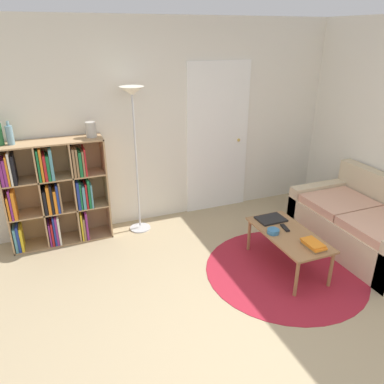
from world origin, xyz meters
name	(u,v)px	position (x,y,z in m)	size (l,w,h in m)	color
ground_plane	(284,347)	(0.00, 0.00, 0.00)	(14.00, 14.00, 0.00)	tan
wall_back	(176,124)	(0.03, 2.71, 1.29)	(7.50, 0.11, 2.60)	silver
rug	(285,270)	(0.64, 0.91, 0.00)	(1.73, 1.73, 0.01)	maroon
bookshelf	(55,193)	(-1.59, 2.51, 0.65)	(1.16, 0.34, 1.28)	tan
floor_lamp	(133,115)	(-0.60, 2.44, 1.52)	(0.29, 0.29, 1.84)	#B7B7BC
couch	(366,225)	(1.82, 1.00, 0.28)	(0.95, 1.65, 0.82)	#CCB793
coffee_table	(288,237)	(0.68, 0.98, 0.38)	(0.50, 1.00, 0.42)	#996B42
laptop	(271,219)	(0.68, 1.32, 0.43)	(0.32, 0.24, 0.02)	black
bowl	(273,231)	(0.53, 1.04, 0.45)	(0.13, 0.13, 0.05)	teal
book_stack_on_table	(314,245)	(0.74, 0.65, 0.45)	(0.15, 0.25, 0.06)	olive
remote	(285,228)	(0.70, 1.08, 0.43)	(0.07, 0.16, 0.02)	black
bottle_middle	(10,135)	(-1.95, 2.51, 1.39)	(0.08, 0.08, 0.26)	#6B93A3
vase_on_shelf	(91,130)	(-1.09, 2.50, 1.37)	(0.12, 0.12, 0.18)	#B7B2A8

